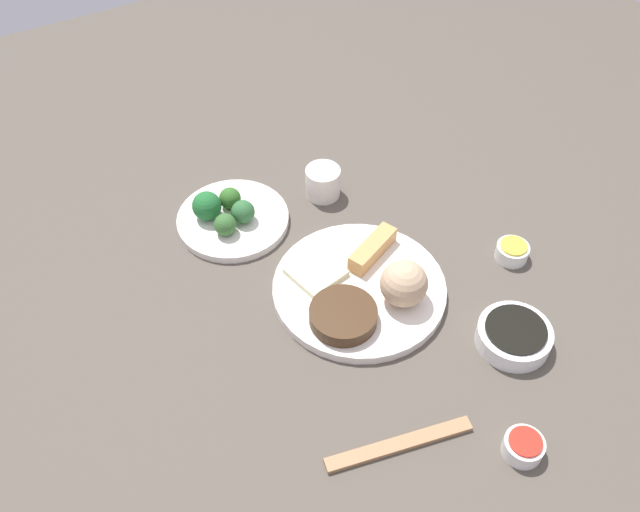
{
  "coord_description": "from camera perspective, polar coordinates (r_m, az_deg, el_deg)",
  "views": [
    {
      "loc": [
        0.4,
        0.55,
        0.88
      ],
      "look_at": [
        0.03,
        -0.1,
        0.06
      ],
      "focal_mm": 38.83,
      "sensor_mm": 36.0,
      "label": 1
    }
  ],
  "objects": [
    {
      "name": "sauce_ramekin_hot_mustard",
      "position": [
        1.19,
        15.54,
        0.33
      ],
      "size": [
        0.05,
        0.05,
        0.03
      ],
      "primitive_type": "cylinder",
      "color": "white",
      "rests_on": "tabletop"
    },
    {
      "name": "chopsticks_pair",
      "position": [
        0.96,
        6.54,
        -15.16
      ],
      "size": [
        0.21,
        0.06,
        0.01
      ],
      "primitive_type": "cube",
      "rotation": [
        0.0,
        0.0,
        2.94
      ],
      "color": "#A1754D",
      "rests_on": "tabletop"
    },
    {
      "name": "broccoli_floret_2",
      "position": [
        1.17,
        -7.81,
        2.57
      ],
      "size": [
        0.04,
        0.04,
        0.04
      ],
      "primitive_type": "sphere",
      "color": "#35622E",
      "rests_on": "broccoli_plate"
    },
    {
      "name": "soy_sauce_bowl",
      "position": [
        1.07,
        15.67,
        -6.39
      ],
      "size": [
        0.11,
        0.11,
        0.03
      ],
      "primitive_type": "cylinder",
      "color": "white",
      "rests_on": "tabletop"
    },
    {
      "name": "crab_rangoon_wonton",
      "position": [
        1.1,
        -0.35,
        -1.31
      ],
      "size": [
        0.09,
        0.09,
        0.01
      ],
      "primitive_type": "cube",
      "rotation": [
        0.0,
        0.0,
        0.22
      ],
      "color": "beige",
      "rests_on": "main_plate"
    },
    {
      "name": "stir_fry_heap",
      "position": [
        1.04,
        1.92,
        -4.92
      ],
      "size": [
        0.1,
        0.1,
        0.02
      ],
      "primitive_type": "cylinder",
      "color": "#3E2815",
      "rests_on": "main_plate"
    },
    {
      "name": "broccoli_floret_0",
      "position": [
        1.21,
        -7.43,
        4.73
      ],
      "size": [
        0.04,
        0.04,
        0.04
      ],
      "primitive_type": "sphere",
      "color": "#2F6023",
      "rests_on": "broccoli_plate"
    },
    {
      "name": "teacup",
      "position": [
        1.24,
        0.24,
        6.1
      ],
      "size": [
        0.06,
        0.06,
        0.06
      ],
      "primitive_type": "cylinder",
      "color": "white",
      "rests_on": "tabletop"
    },
    {
      "name": "broccoli_plate",
      "position": [
        1.21,
        -7.18,
        2.99
      ],
      "size": [
        0.19,
        0.19,
        0.01
      ],
      "primitive_type": "cylinder",
      "color": "white",
      "rests_on": "tabletop"
    },
    {
      "name": "spring_roll",
      "position": [
        1.13,
        4.35,
        0.59
      ],
      "size": [
        0.1,
        0.07,
        0.03
      ],
      "primitive_type": "cube",
      "rotation": [
        0.0,
        0.0,
        0.41
      ],
      "color": "tan",
      "rests_on": "main_plate"
    },
    {
      "name": "tabletop",
      "position": [
        1.1,
        4.01,
        -4.34
      ],
      "size": [
        2.2,
        2.2,
        0.02
      ],
      "primitive_type": "cube",
      "color": "#4F473E",
      "rests_on": "ground"
    },
    {
      "name": "rice_scoop",
      "position": [
        1.05,
        6.93,
        -2.27
      ],
      "size": [
        0.07,
        0.07,
        0.07
      ],
      "primitive_type": "sphere",
      "color": "tan",
      "rests_on": "main_plate"
    },
    {
      "name": "sauce_ramekin_hot_mustard_liquid",
      "position": [
        1.18,
        15.68,
        0.82
      ],
      "size": [
        0.04,
        0.04,
        0.0
      ],
      "primitive_type": "cylinder",
      "color": "gold",
      "rests_on": "sauce_ramekin_hot_mustard"
    },
    {
      "name": "sauce_ramekin_sweet_and_sour_liquid",
      "position": [
        0.97,
        16.59,
        -14.45
      ],
      "size": [
        0.04,
        0.04,
        0.0
      ],
      "primitive_type": "cylinder",
      "color": "red",
      "rests_on": "sauce_ramekin_sweet_and_sour"
    },
    {
      "name": "main_plate",
      "position": [
        1.1,
        3.14,
        -2.76
      ],
      "size": [
        0.28,
        0.28,
        0.02
      ],
      "primitive_type": "cylinder",
      "color": "white",
      "rests_on": "tabletop"
    },
    {
      "name": "sauce_ramekin_sweet_and_sour",
      "position": [
        0.98,
        16.4,
        -14.86
      ],
      "size": [
        0.05,
        0.05,
        0.03
      ],
      "primitive_type": "cylinder",
      "color": "white",
      "rests_on": "tabletop"
    },
    {
      "name": "broccoli_floret_3",
      "position": [
        1.2,
        -9.31,
        4.09
      ],
      "size": [
        0.05,
        0.05,
        0.05
      ],
      "primitive_type": "sphere",
      "color": "#1F642D",
      "rests_on": "broccoli_plate"
    },
    {
      "name": "broccoli_floret_1",
      "position": [
        1.19,
        -6.37,
        3.64
      ],
      "size": [
        0.04,
        0.04,
        0.04
      ],
      "primitive_type": "sphere",
      "color": "#2F6334",
      "rests_on": "broccoli_plate"
    },
    {
      "name": "soy_sauce_bowl_liquid",
      "position": [
        1.06,
        15.86,
        -5.84
      ],
      "size": [
        0.09,
        0.09,
        0.0
      ],
      "primitive_type": "cylinder",
      "color": "black",
      "rests_on": "soy_sauce_bowl"
    }
  ]
}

